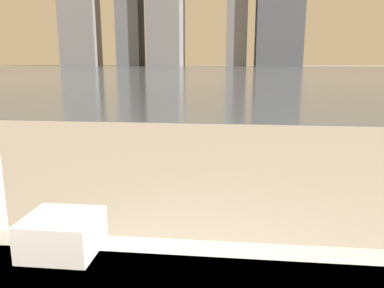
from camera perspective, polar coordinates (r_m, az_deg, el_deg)
name	(u,v)px	position (r m, az deg, el deg)	size (l,w,h in m)	color
towel_stack	(62,234)	(1.29, -19.16, -12.82)	(0.22, 0.20, 0.12)	white
harbor_water	(232,70)	(62.18, 6.18, 11.19)	(180.00, 110.00, 0.01)	slate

